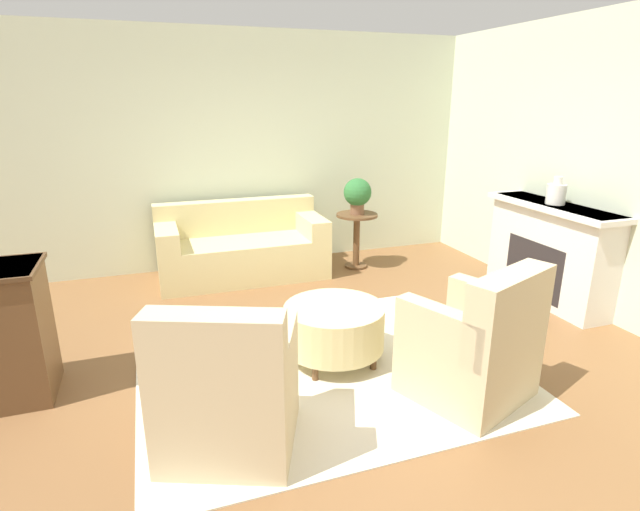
{
  "coord_description": "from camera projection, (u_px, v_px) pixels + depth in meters",
  "views": [
    {
      "loc": [
        -1.17,
        -3.25,
        2.02
      ],
      "look_at": [
        0.15,
        0.55,
        0.75
      ],
      "focal_mm": 28.0,
      "sensor_mm": 36.0,
      "label": 1
    }
  ],
  "objects": [
    {
      "name": "ground_plane",
      "position": [
        325.0,
        368.0,
        3.91
      ],
      "size": [
        16.0,
        16.0,
        0.0
      ],
      "primitive_type": "plane",
      "color": "brown"
    },
    {
      "name": "wall_back",
      "position": [
        246.0,
        151.0,
        6.09
      ],
      "size": [
        9.67,
        0.12,
        2.8
      ],
      "color": "beige",
      "rests_on": "ground_plane"
    },
    {
      "name": "wall_right",
      "position": [
        634.0,
        172.0,
        4.39
      ],
      "size": [
        0.12,
        9.65,
        2.8
      ],
      "color": "beige",
      "rests_on": "ground_plane"
    },
    {
      "name": "rug",
      "position": [
        325.0,
        368.0,
        3.91
      ],
      "size": [
        2.8,
        2.28,
        0.01
      ],
      "color": "beige",
      "rests_on": "ground_plane"
    },
    {
      "name": "couch",
      "position": [
        242.0,
        249.0,
        5.86
      ],
      "size": [
        1.91,
        0.85,
        0.86
      ],
      "color": "beige",
      "rests_on": "ground_plane"
    },
    {
      "name": "armchair_left",
      "position": [
        227.0,
        393.0,
        2.9
      ],
      "size": [
        0.97,
        0.96,
        0.97
      ],
      "color": "#C6B289",
      "rests_on": "rug"
    },
    {
      "name": "armchair_right",
      "position": [
        475.0,
        347.0,
        3.43
      ],
      "size": [
        0.97,
        0.96,
        0.97
      ],
      "color": "#C6B289",
      "rests_on": "rug"
    },
    {
      "name": "ottoman_table",
      "position": [
        334.0,
        327.0,
        3.94
      ],
      "size": [
        0.8,
        0.8,
        0.46
      ],
      "color": "beige",
      "rests_on": "rug"
    },
    {
      "name": "side_table",
      "position": [
        357.0,
        232.0,
        6.12
      ],
      "size": [
        0.5,
        0.5,
        0.68
      ],
      "color": "brown",
      "rests_on": "ground_plane"
    },
    {
      "name": "fireplace",
      "position": [
        549.0,
        251.0,
        5.09
      ],
      "size": [
        0.44,
        1.51,
        1.02
      ],
      "color": "silver",
      "rests_on": "ground_plane"
    },
    {
      "name": "vase_mantel_near",
      "position": [
        556.0,
        193.0,
        4.91
      ],
      "size": [
        0.18,
        0.18,
        0.27
      ],
      "color": "silver",
      "rests_on": "fireplace"
    },
    {
      "name": "potted_plant_on_side_table",
      "position": [
        357.0,
        194.0,
        5.98
      ],
      "size": [
        0.33,
        0.33,
        0.43
      ],
      "color": "brown",
      "rests_on": "side_table"
    }
  ]
}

